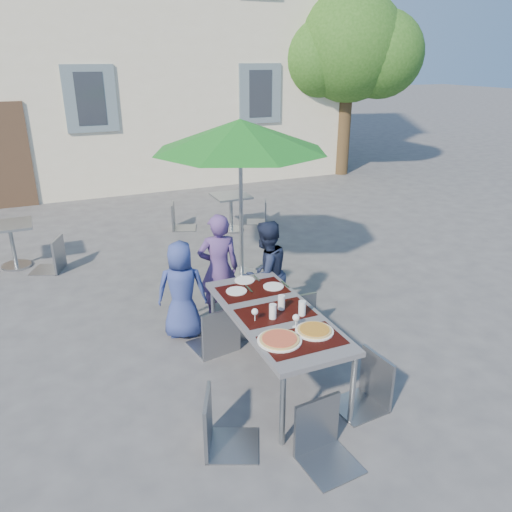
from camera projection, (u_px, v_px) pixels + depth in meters
name	position (u px, v px, depth m)	size (l,w,h in m)	color
ground	(200.00, 372.00, 5.18)	(90.00, 90.00, 0.00)	#464648
tree	(350.00, 48.00, 12.81)	(3.60, 3.00, 4.70)	#47351E
dining_table	(275.00, 318.00, 4.82)	(0.80, 1.85, 0.76)	#434348
pizza_near_left	(279.00, 340.00, 4.30)	(0.39, 0.39, 0.03)	white
pizza_near_right	(314.00, 330.00, 4.45)	(0.35, 0.35, 0.03)	white
glassware	(283.00, 309.00, 4.70)	(0.52, 0.43, 0.15)	silver
place_settings	(252.00, 286.00, 5.34)	(0.66, 0.49, 0.01)	white
child_0	(182.00, 290.00, 5.66)	(0.57, 0.37, 1.16)	navy
child_1	(219.00, 269.00, 5.96)	(0.50, 0.33, 1.37)	#523975
child_2	(265.00, 274.00, 5.91)	(0.63, 0.36, 1.30)	#1A223A
chair_0	(216.00, 302.00, 5.32)	(0.53, 0.53, 1.03)	gray
chair_1	(250.00, 292.00, 5.67)	(0.46, 0.46, 0.94)	gray
chair_2	(295.00, 287.00, 5.73)	(0.45, 0.46, 0.99)	gray
chair_3	(219.00, 391.00, 3.97)	(0.57, 0.56, 0.96)	gray
chair_4	(371.00, 352.00, 4.49)	(0.46, 0.46, 0.96)	gray
chair_5	(326.00, 401.00, 3.86)	(0.46, 0.46, 0.96)	slate
patio_umbrella	(240.00, 137.00, 6.57)	(2.38, 2.38, 2.29)	#A6A9AE
cafe_table_0	(11.00, 239.00, 7.60)	(0.65, 0.65, 0.70)	#A6A9AE
bg_chair_r_0	(49.00, 234.00, 7.42)	(0.58, 0.57, 0.99)	gray
cafe_table_1	(231.00, 207.00, 9.22)	(0.64, 0.64, 0.69)	#A6A9AE
bg_chair_l_1	(178.00, 200.00, 9.28)	(0.54, 0.54, 0.96)	gray
bg_chair_r_1	(261.00, 198.00, 9.67)	(0.50, 0.50, 0.85)	gray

